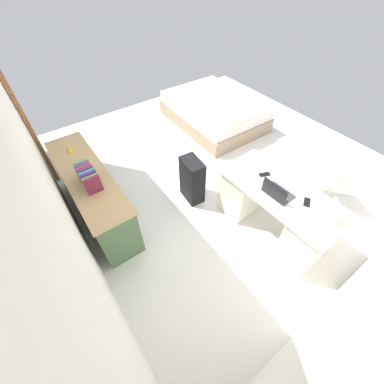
% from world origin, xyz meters
% --- Properties ---
extents(ground_plane, '(5.64, 5.64, 0.00)m').
position_xyz_m(ground_plane, '(0.00, 0.00, 0.00)').
color(ground_plane, silver).
extents(wall_back, '(4.64, 0.10, 2.85)m').
position_xyz_m(wall_back, '(0.00, 2.07, 1.42)').
color(wall_back, white).
rests_on(wall_back, ground_plane).
extents(door_wooden, '(0.88, 0.05, 2.04)m').
position_xyz_m(door_wooden, '(1.77, 1.99, 1.02)').
color(door_wooden, brown).
rests_on(door_wooden, ground_plane).
extents(desk, '(1.46, 0.70, 0.72)m').
position_xyz_m(desk, '(-1.25, -0.02, 0.38)').
color(desk, silver).
rests_on(desk, ground_plane).
extents(office_chair, '(0.60, 0.60, 0.94)m').
position_xyz_m(office_chair, '(-1.23, -0.87, 0.42)').
color(office_chair, black).
rests_on(office_chair, ground_plane).
extents(credenza, '(1.80, 0.48, 0.76)m').
position_xyz_m(credenza, '(0.31, 1.68, 0.38)').
color(credenza, '#4C6B47').
rests_on(credenza, ground_plane).
extents(bed, '(1.93, 1.44, 0.58)m').
position_xyz_m(bed, '(1.20, -1.09, 0.24)').
color(bed, gray).
rests_on(bed, ground_plane).
extents(suitcase_black, '(0.38, 0.26, 0.68)m').
position_xyz_m(suitcase_black, '(-0.19, 0.47, 0.34)').
color(suitcase_black, black).
rests_on(suitcase_black, ground_plane).
extents(laptop, '(0.32, 0.23, 0.21)m').
position_xyz_m(laptop, '(-1.24, 0.09, 0.77)').
color(laptop, '#333338').
rests_on(laptop, desk).
extents(computer_mouse, '(0.06, 0.10, 0.03)m').
position_xyz_m(computer_mouse, '(-0.98, 0.06, 0.73)').
color(computer_mouse, white).
rests_on(computer_mouse, desk).
extents(cell_phone_near_laptop, '(0.13, 0.15, 0.01)m').
position_xyz_m(cell_phone_near_laptop, '(-1.51, -0.10, 0.72)').
color(cell_phone_near_laptop, black).
rests_on(cell_phone_near_laptop, desk).
extents(cell_phone_by_mouse, '(0.11, 0.15, 0.01)m').
position_xyz_m(cell_phone_by_mouse, '(-0.94, -0.06, 0.72)').
color(cell_phone_by_mouse, black).
rests_on(cell_phone_by_mouse, desk).
extents(desk_lamp, '(0.16, 0.11, 0.34)m').
position_xyz_m(desk_lamp, '(-1.76, -0.04, 0.98)').
color(desk_lamp, silver).
rests_on(desk_lamp, desk).
extents(book_row, '(0.36, 0.17, 0.23)m').
position_xyz_m(book_row, '(0.09, 1.69, 0.87)').
color(book_row, maroon).
rests_on(book_row, credenza).
extents(figurine_small, '(0.08, 0.08, 0.11)m').
position_xyz_m(figurine_small, '(0.81, 1.69, 0.82)').
color(figurine_small, gold).
rests_on(figurine_small, credenza).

